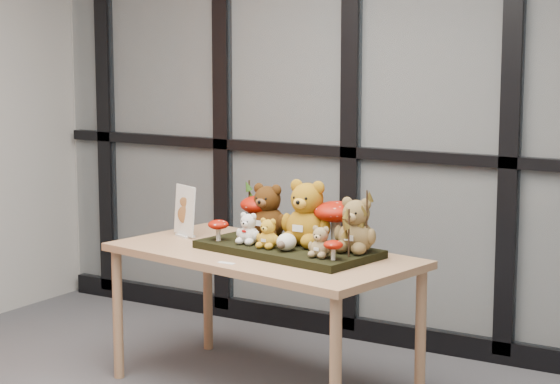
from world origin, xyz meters
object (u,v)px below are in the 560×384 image
Objects in this scene: bear_beige_small at (321,240)px; mushroom_front_right at (333,249)px; mushroom_front_left at (218,229)px; mushroom_back_right at (336,222)px; bear_white_bow at (249,227)px; plush_cream_hedgehog at (286,241)px; mushroom_back_left at (260,213)px; bear_brown_medium at (268,208)px; display_table at (263,266)px; bear_tan_back at (356,222)px; bear_pooh_yellow at (307,209)px; diorama_tray at (288,249)px; bear_small_yellow at (268,232)px; sign_holder at (185,214)px.

bear_beige_small is 0.08m from mushroom_front_right.
mushroom_back_right is at bearing 16.90° from mushroom_front_left.
mushroom_back_right is at bearing 115.77° from mushroom_front_right.
mushroom_back_right is (-0.05, 0.23, 0.04)m from bear_beige_small.
bear_white_bow reaches higher than plush_cream_hedgehog.
bear_white_bow is at bearing -158.03° from mushroom_back_right.
mushroom_back_right is at bearing -6.95° from mushroom_back_left.
display_table is at bearing -56.69° from bear_brown_medium.
display_table is at bearing -161.24° from bear_tan_back.
plush_cream_hedgehog is (-0.02, -0.16, -0.12)m from bear_pooh_yellow.
mushroom_front_right is (0.67, -0.09, -0.01)m from mushroom_front_left.
bear_beige_small is at bearing -19.91° from diorama_tray.
bear_tan_back reaches higher than mushroom_front_left.
bear_beige_small is (0.43, -0.08, -0.00)m from bear_white_bow.
diorama_tray is at bearing 152.93° from mushroom_front_right.
mushroom_front_left is (-0.09, -0.22, -0.05)m from mushroom_back_left.
bear_small_yellow is at bearing -32.05° from display_table.
plush_cream_hedgehog reaches higher than display_table.
mushroom_back_right reaches higher than bear_beige_small.
display_table is 0.49m from mushroom_front_right.
bear_pooh_yellow reaches higher than bear_white_bow.
bear_brown_medium reaches higher than bear_tan_back.
bear_brown_medium is 0.39m from mushroom_back_right.
bear_beige_small is at bearing -38.04° from bear_pooh_yellow.
sign_holder is (-0.85, -0.02, -0.04)m from mushroom_back_right.
sign_holder is at bearing -176.68° from diorama_tray.
mushroom_front_left is at bearing 172.13° from mushroom_front_right.
mushroom_front_left is (-0.29, 0.02, -0.02)m from bear_small_yellow.
diorama_tray is at bearing 12.62° from mushroom_front_left.
bear_white_bow is 0.41m from mushroom_back_right.
bear_brown_medium reaches higher than diorama_tray.
bear_pooh_yellow is at bearing 22.25° from sign_holder.
bear_small_yellow is (0.07, -0.06, 0.18)m from display_table.
bear_tan_back reaches higher than plush_cream_hedgehog.
bear_pooh_yellow is 0.20m from plush_cream_hedgehog.
mushroom_back_right is (0.13, 0.03, -0.05)m from bear_pooh_yellow.
bear_white_bow is at bearing -144.71° from bear_pooh_yellow.
bear_tan_back reaches higher than sign_holder.
sign_holder reaches higher than bear_white_bow.
mushroom_front_left is (-0.16, -0.01, -0.03)m from bear_white_bow.
bear_small_yellow is at bearing -4.31° from mushroom_front_left.
bear_brown_medium reaches higher than plush_cream_hedgehog.
diorama_tray is at bearing -30.55° from mushroom_back_left.
display_table is 6.02× the size of sign_holder.
plush_cream_hedgehog is at bearing 167.53° from mushroom_front_right.
sign_holder is (-0.60, 0.17, 0.00)m from bear_small_yellow.
mushroom_back_left is 2.24× the size of mushroom_front_right.
mushroom_back_right reaches higher than bear_small_yellow.
mushroom_back_right is (0.38, 0.15, 0.04)m from bear_white_bow.
bear_white_bow reaches higher than display_table.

